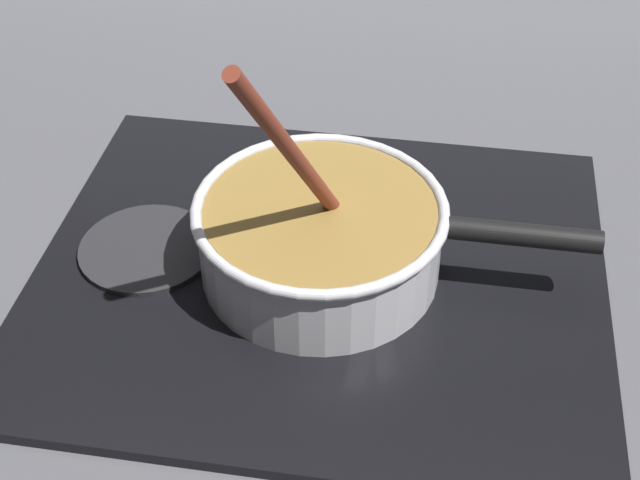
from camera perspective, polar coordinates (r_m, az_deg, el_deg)
The scene contains 5 objects.
ground at distance 0.89m, azimuth -9.48°, elevation -5.58°, with size 2.40×1.60×0.04m, color #4C4C51.
hob_plate at distance 0.90m, azimuth -0.00°, elevation -2.16°, with size 0.56×0.48×0.01m, color black.
burner_ring at distance 0.89m, azimuth -0.00°, elevation -1.69°, with size 0.17×0.17×0.01m, color #592D0C.
spare_burner at distance 0.93m, azimuth -10.90°, elevation -0.53°, with size 0.14×0.14×0.01m, color #262628.
cooking_pan at distance 0.86m, azimuth 0.09°, elevation 0.27°, with size 0.38×0.26×0.30m.
Camera 1 is at (0.24, -0.58, 0.62)m, focal length 50.68 mm.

